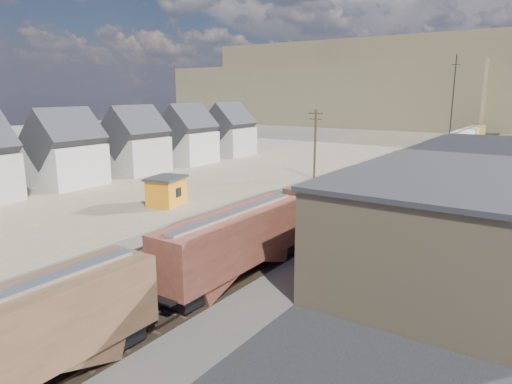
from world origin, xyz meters
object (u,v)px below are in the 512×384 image
Objects in this scene: utility_pole_north at (315,142)px; maintenance_shed at (166,191)px; freight_train at (405,165)px; parked_car_red at (434,307)px.

utility_pole_north reaches higher than maintenance_shed.
parked_car_red is (12.47, -36.25, -2.10)m from freight_train.
freight_train is 11.97× the size of utility_pole_north.
parked_car_red is (31.13, -10.47, -0.96)m from maintenance_shed.
maintenance_shed reaches higher than parked_car_red.
freight_train is at bearing 10.32° from utility_pole_north.
utility_pole_north is 42.32m from parked_car_red.
utility_pole_north is at bearing 74.86° from maintenance_shed.
parked_car_red is (24.77, -34.01, -4.61)m from utility_pole_north.
maintenance_shed is at bearing -125.91° from freight_train.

